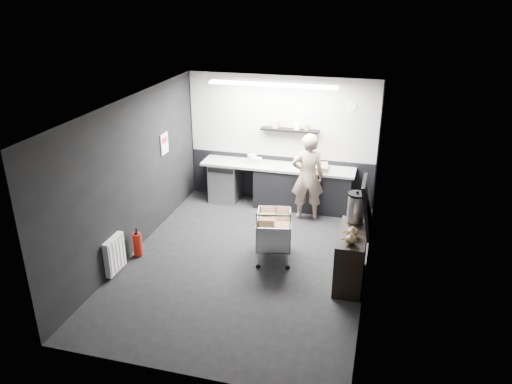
# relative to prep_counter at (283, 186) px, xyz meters

# --- Properties ---
(floor) EXTENTS (5.50, 5.50, 0.00)m
(floor) POSITION_rel_prep_counter_xyz_m (-0.14, -2.42, -0.46)
(floor) COLOR black
(floor) RESTS_ON ground
(ceiling) EXTENTS (5.50, 5.50, 0.00)m
(ceiling) POSITION_rel_prep_counter_xyz_m (-0.14, -2.42, 2.24)
(ceiling) COLOR silver
(ceiling) RESTS_ON wall_back
(wall_back) EXTENTS (5.50, 0.00, 5.50)m
(wall_back) POSITION_rel_prep_counter_xyz_m (-0.14, 0.33, 0.89)
(wall_back) COLOR black
(wall_back) RESTS_ON floor
(wall_front) EXTENTS (5.50, 0.00, 5.50)m
(wall_front) POSITION_rel_prep_counter_xyz_m (-0.14, -5.17, 0.89)
(wall_front) COLOR black
(wall_front) RESTS_ON floor
(wall_left) EXTENTS (0.00, 5.50, 5.50)m
(wall_left) POSITION_rel_prep_counter_xyz_m (-2.14, -2.42, 0.89)
(wall_left) COLOR black
(wall_left) RESTS_ON floor
(wall_right) EXTENTS (0.00, 5.50, 5.50)m
(wall_right) POSITION_rel_prep_counter_xyz_m (1.86, -2.42, 0.89)
(wall_right) COLOR black
(wall_right) RESTS_ON floor
(kitchen_wall_panel) EXTENTS (3.95, 0.02, 1.70)m
(kitchen_wall_panel) POSITION_rel_prep_counter_xyz_m (-0.14, 0.31, 1.39)
(kitchen_wall_panel) COLOR #B3B3AF
(kitchen_wall_panel) RESTS_ON wall_back
(dado_panel) EXTENTS (3.95, 0.02, 1.00)m
(dado_panel) POSITION_rel_prep_counter_xyz_m (-0.14, 0.31, 0.04)
(dado_panel) COLOR black
(dado_panel) RESTS_ON wall_back
(floating_shelf) EXTENTS (1.20, 0.22, 0.04)m
(floating_shelf) POSITION_rel_prep_counter_xyz_m (0.06, 0.20, 1.16)
(floating_shelf) COLOR black
(floating_shelf) RESTS_ON wall_back
(wall_clock) EXTENTS (0.20, 0.03, 0.20)m
(wall_clock) POSITION_rel_prep_counter_xyz_m (1.26, 0.30, 1.69)
(wall_clock) COLOR white
(wall_clock) RESTS_ON wall_back
(poster) EXTENTS (0.02, 0.30, 0.40)m
(poster) POSITION_rel_prep_counter_xyz_m (-2.12, -1.12, 1.09)
(poster) COLOR white
(poster) RESTS_ON wall_left
(poster_red_band) EXTENTS (0.02, 0.22, 0.10)m
(poster_red_band) POSITION_rel_prep_counter_xyz_m (-2.11, -1.12, 1.16)
(poster_red_band) COLOR red
(poster_red_band) RESTS_ON poster
(radiator) EXTENTS (0.10, 0.50, 0.60)m
(radiator) POSITION_rel_prep_counter_xyz_m (-2.08, -3.32, -0.11)
(radiator) COLOR white
(radiator) RESTS_ON wall_left
(ceiling_strip) EXTENTS (2.40, 0.20, 0.04)m
(ceiling_strip) POSITION_rel_prep_counter_xyz_m (-0.14, -0.57, 2.21)
(ceiling_strip) COLOR white
(ceiling_strip) RESTS_ON ceiling
(prep_counter) EXTENTS (3.20, 0.61, 0.90)m
(prep_counter) POSITION_rel_prep_counter_xyz_m (0.00, 0.00, 0.00)
(prep_counter) COLOR black
(prep_counter) RESTS_ON floor
(person) EXTENTS (0.72, 0.56, 1.77)m
(person) POSITION_rel_prep_counter_xyz_m (0.57, -0.45, 0.43)
(person) COLOR beige
(person) RESTS_ON floor
(shopping_cart) EXTENTS (0.75, 1.06, 1.05)m
(shopping_cart) POSITION_rel_prep_counter_xyz_m (0.29, -2.15, 0.04)
(shopping_cart) COLOR silver
(shopping_cart) RESTS_ON floor
(sideboard) EXTENTS (0.49, 1.15, 1.72)m
(sideboard) POSITION_rel_prep_counter_xyz_m (1.64, -2.52, 0.09)
(sideboard) COLOR black
(sideboard) RESTS_ON floor
(fire_extinguisher) EXTENTS (0.15, 0.15, 0.51)m
(fire_extinguisher) POSITION_rel_prep_counter_xyz_m (-1.99, -2.72, -0.21)
(fire_extinguisher) COLOR #B2190B
(fire_extinguisher) RESTS_ON floor
(cardboard_box) EXTENTS (0.59, 0.48, 0.11)m
(cardboard_box) POSITION_rel_prep_counter_xyz_m (0.63, -0.05, 0.50)
(cardboard_box) COLOR #9C7953
(cardboard_box) RESTS_ON prep_counter
(pink_tub) EXTENTS (0.19, 0.19, 0.19)m
(pink_tub) POSITION_rel_prep_counter_xyz_m (-0.68, 0.00, 0.54)
(pink_tub) COLOR silver
(pink_tub) RESTS_ON prep_counter
(white_container) EXTENTS (0.18, 0.15, 0.15)m
(white_container) POSITION_rel_prep_counter_xyz_m (-0.56, -0.05, 0.52)
(white_container) COLOR white
(white_container) RESTS_ON prep_counter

